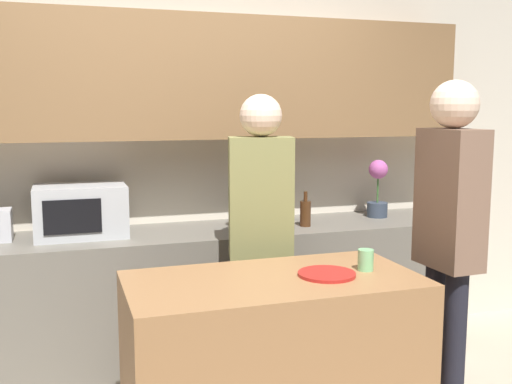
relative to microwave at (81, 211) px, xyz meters
The scene contains 14 objects.
back_wall 0.81m from the microwave, 19.12° to the left, with size 6.40×0.40×2.70m.
back_counter 0.86m from the microwave, ahead, with size 3.60×0.62×0.90m.
kitchen_island 1.54m from the microwave, 56.78° to the right, with size 1.30×0.67×0.90m.
microwave is the anchor object (origin of this frame).
potted_plant 1.96m from the microwave, ahead, with size 0.14×0.14×0.39m.
bottle_0 0.93m from the microwave, ahead, with size 0.06×0.06×0.23m.
bottle_1 1.02m from the microwave, ahead, with size 0.07×0.07×0.25m.
bottle_2 1.14m from the microwave, ahead, with size 0.06×0.06×0.32m.
bottle_3 1.26m from the microwave, ahead, with size 0.08×0.08×0.26m.
bottle_4 1.37m from the microwave, ahead, with size 0.07×0.07×0.22m.
plate_on_island 1.60m from the microwave, 50.44° to the right, with size 0.26×0.26×0.01m.
cup_0 1.72m from the microwave, 44.53° to the right, with size 0.07×0.07×0.10m.
person_left 1.09m from the microwave, 32.76° to the right, with size 0.37×0.26×1.71m.
person_center 2.06m from the microwave, 33.95° to the right, with size 0.23×0.35×1.78m.
Camera 1 is at (-0.70, -2.15, 1.65)m, focal length 42.00 mm.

